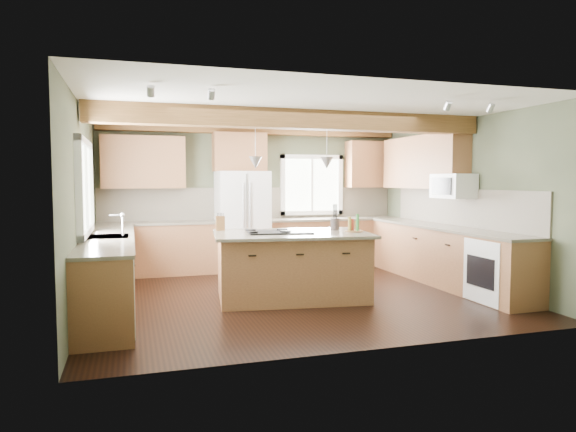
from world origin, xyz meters
name	(u,v)px	position (x,y,z in m)	size (l,w,h in m)	color
floor	(294,295)	(0.00, 0.00, 0.00)	(5.60, 5.60, 0.00)	black
ceiling	(294,112)	(0.00, 0.00, 2.60)	(5.60, 5.60, 0.00)	silver
wall_back	(254,198)	(0.00, 2.50, 1.30)	(5.60, 5.60, 0.00)	#3D4631
wall_left	(82,207)	(-2.80, 0.00, 1.30)	(5.00, 5.00, 0.00)	#3D4631
wall_right	(463,202)	(2.80, 0.00, 1.30)	(5.00, 5.00, 0.00)	#3D4631
ceiling_beam	(298,119)	(0.00, -0.18, 2.47)	(5.55, 0.26, 0.26)	#4D3216
soffit_trim	(255,131)	(0.00, 2.40, 2.54)	(5.55, 0.20, 0.10)	#4D3216
backsplash_back	(254,203)	(0.00, 2.48, 1.21)	(5.58, 0.03, 0.58)	brown
backsplash_right	(460,207)	(2.78, 0.05, 1.21)	(0.03, 3.70, 0.58)	brown
base_cab_back_left	(157,249)	(-1.79, 2.20, 0.44)	(2.02, 0.60, 0.88)	brown
counter_back_left	(157,223)	(-1.79, 2.20, 0.90)	(2.06, 0.64, 0.04)	#484035
base_cab_back_right	(333,243)	(1.49, 2.20, 0.44)	(2.62, 0.60, 0.88)	brown
counter_back_right	(333,219)	(1.49, 2.20, 0.90)	(2.66, 0.64, 0.04)	#484035
base_cab_left	(109,273)	(-2.50, 0.05, 0.44)	(0.60, 3.70, 0.88)	brown
counter_left	(108,238)	(-2.50, 0.05, 0.90)	(0.64, 3.74, 0.04)	#484035
base_cab_right	(443,256)	(2.50, 0.05, 0.44)	(0.60, 3.70, 0.88)	brown
counter_right	(444,227)	(2.50, 0.05, 0.90)	(0.64, 3.74, 0.04)	#484035
upper_cab_back_left	(143,162)	(-1.99, 2.33, 1.95)	(1.40, 0.35, 0.90)	brown
upper_cab_over_fridge	(240,152)	(-0.30, 2.33, 2.15)	(0.96, 0.35, 0.70)	brown
upper_cab_right	(423,162)	(2.62, 0.90, 1.95)	(0.35, 2.20, 0.90)	brown
upper_cab_back_corner	(369,164)	(2.30, 2.33, 1.95)	(0.90, 0.35, 0.90)	brown
window_left	(84,187)	(-2.78, 0.05, 1.55)	(0.04, 1.60, 1.05)	white
window_back	(312,185)	(1.15, 2.48, 1.55)	(1.10, 0.04, 1.00)	white
sink	(108,237)	(-2.50, 0.05, 0.91)	(0.50, 0.65, 0.03)	#262628
faucet	(123,226)	(-2.32, 0.05, 1.05)	(0.02, 0.02, 0.28)	#B2B2B7
dishwasher	(105,295)	(-2.49, -1.25, 0.43)	(0.60, 0.60, 0.84)	white
oven	(499,271)	(2.49, -1.25, 0.43)	(0.60, 0.72, 0.84)	white
microwave	(453,186)	(2.58, -0.05, 1.55)	(0.40, 0.70, 0.38)	white
pendant_left	(255,162)	(-0.59, -0.12, 1.88)	(0.18, 0.18, 0.16)	#B2B2B7
pendant_right	(327,163)	(0.40, -0.25, 1.88)	(0.18, 0.18, 0.16)	#B2B2B7
refrigerator	(242,221)	(-0.30, 2.12, 0.90)	(0.90, 0.74, 1.80)	white
island	(291,267)	(-0.09, -0.18, 0.44)	(1.98, 1.21, 0.88)	brown
island_top	(291,234)	(-0.09, -0.18, 0.90)	(2.12, 1.35, 0.04)	#484035
cooktop	(280,232)	(-0.26, -0.16, 0.93)	(0.86, 0.57, 0.02)	black
knife_block	(220,223)	(-0.99, 0.39, 1.02)	(0.12, 0.09, 0.21)	brown
utensil_crock	(335,224)	(0.61, -0.05, 1.01)	(0.13, 0.13, 0.17)	#3B342F
bottle_tray	(354,223)	(0.78, -0.34, 1.04)	(0.26, 0.26, 0.23)	brown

